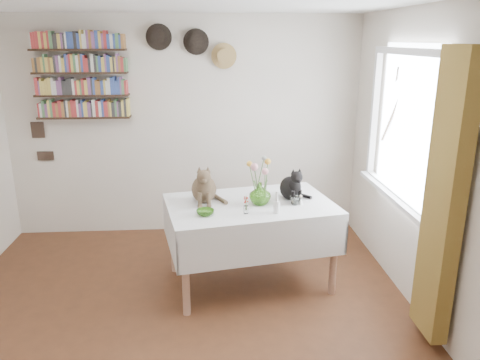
{
  "coord_description": "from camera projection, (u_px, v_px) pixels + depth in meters",
  "views": [
    {
      "loc": [
        0.26,
        -3.1,
        2.23
      ],
      "look_at": [
        0.53,
        0.79,
        1.05
      ],
      "focal_mm": 35.0,
      "sensor_mm": 36.0,
      "label": 1
    }
  ],
  "objects": [
    {
      "name": "wall_hats",
      "position": [
        193.0,
        45.0,
        5.06
      ],
      "size": [
        0.98,
        0.09,
        0.48
      ],
      "color": "black",
      "rests_on": "room"
    },
    {
      "name": "green_bowl",
      "position": [
        205.0,
        213.0,
        3.96
      ],
      "size": [
        0.18,
        0.18,
        0.05
      ],
      "primitive_type": "imported",
      "rotation": [
        0.0,
        0.0,
        0.24
      ],
      "color": "#81CA4B",
      "rests_on": "dining_table"
    },
    {
      "name": "window",
      "position": [
        404.0,
        139.0,
        4.08
      ],
      "size": [
        0.12,
        1.52,
        1.32
      ],
      "color": "white",
      "rests_on": "room"
    },
    {
      "name": "flower_bouquet",
      "position": [
        260.0,
        167.0,
        4.14
      ],
      "size": [
        0.17,
        0.12,
        0.39
      ],
      "color": "#4C7233",
      "rests_on": "flower_vase"
    },
    {
      "name": "dining_table",
      "position": [
        250.0,
        223.0,
        4.31
      ],
      "size": [
        1.64,
        1.22,
        0.8
      ],
      "color": "white",
      "rests_on": "room"
    },
    {
      "name": "wall_art_plaques",
      "position": [
        41.0,
        141.0,
        5.29
      ],
      "size": [
        0.21,
        0.02,
        0.44
      ],
      "color": "#38281E",
      "rests_on": "room"
    },
    {
      "name": "bookshelf_unit",
      "position": [
        81.0,
        76.0,
        5.05
      ],
      "size": [
        1.0,
        0.16,
        0.91
      ],
      "color": "#302014",
      "rests_on": "room"
    },
    {
      "name": "berry_jar",
      "position": [
        246.0,
        205.0,
        3.98
      ],
      "size": [
        0.04,
        0.04,
        0.17
      ],
      "color": "white",
      "rests_on": "dining_table"
    },
    {
      "name": "flower_vase",
      "position": [
        260.0,
        194.0,
        4.2
      ],
      "size": [
        0.26,
        0.26,
        0.2
      ],
      "primitive_type": "imported",
      "rotation": [
        0.0,
        0.0,
        0.44
      ],
      "color": "#81CA4B",
      "rests_on": "dining_table"
    },
    {
      "name": "candlestick",
      "position": [
        276.0,
        206.0,
        3.99
      ],
      "size": [
        0.05,
        0.05,
        0.2
      ],
      "color": "white",
      "rests_on": "dining_table"
    },
    {
      "name": "curtain",
      "position": [
        444.0,
        200.0,
        3.27
      ],
      "size": [
        0.12,
        0.38,
        2.1
      ],
      "primitive_type": "cube",
      "color": "brown",
      "rests_on": "room"
    },
    {
      "name": "porcelain_figurine",
      "position": [
        301.0,
        200.0,
        4.21
      ],
      "size": [
        0.05,
        0.05,
        0.09
      ],
      "color": "white",
      "rests_on": "dining_table"
    },
    {
      "name": "drinking_glass",
      "position": [
        295.0,
        200.0,
        4.2
      ],
      "size": [
        0.1,
        0.1,
        0.08
      ],
      "primitive_type": "imported",
      "rotation": [
        0.0,
        0.0,
        0.23
      ],
      "color": "white",
      "rests_on": "dining_table"
    },
    {
      "name": "tabby_cat",
      "position": [
        204.0,
        182.0,
        4.24
      ],
      "size": [
        0.25,
        0.32,
        0.37
      ],
      "primitive_type": null,
      "rotation": [
        0.0,
        0.0,
        0.02
      ],
      "color": "brown",
      "rests_on": "dining_table"
    },
    {
      "name": "room",
      "position": [
        172.0,
        187.0,
        3.23
      ],
      "size": [
        4.08,
        4.58,
        2.58
      ],
      "color": "brown",
      "rests_on": "ground"
    },
    {
      "name": "black_cat",
      "position": [
        290.0,
        182.0,
        4.33
      ],
      "size": [
        0.29,
        0.33,
        0.32
      ],
      "primitive_type": null,
      "rotation": [
        0.0,
        0.0,
        0.3
      ],
      "color": "black",
      "rests_on": "dining_table"
    }
  ]
}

